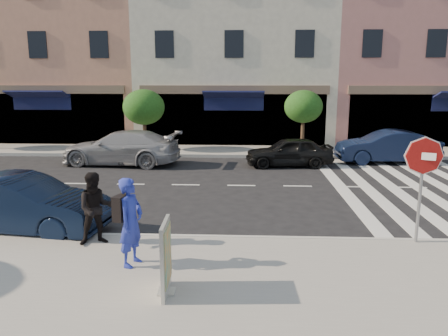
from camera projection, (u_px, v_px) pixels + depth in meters
The scene contains 16 objects.
ground at pixel (240, 222), 11.67m from camera, with size 120.00×120.00×0.00m, color black.
sidewalk_near at pixel (238, 284), 7.99m from camera, with size 60.00×4.50×0.15m, color gray.
sidewalk_far at pixel (243, 151), 22.41m from camera, with size 60.00×3.00×0.15m, color gray.
building_west_mid at pixel (69, 25), 27.39m from camera, with size 10.00×9.00×14.00m, color tan.
building_centre at pixel (236, 49), 27.20m from camera, with size 11.00×9.00×11.00m, color beige.
building_east_mid at pixel (434, 32), 26.44m from camera, with size 13.00×9.00×13.00m, color #AF6C68.
street_tree_wb at pixel (144, 107), 22.00m from camera, with size 2.10×2.10×3.06m.
street_tree_c at pixel (303, 107), 21.61m from camera, with size 1.90×1.90×3.04m.
stop_sign at pixel (423, 166), 9.47m from camera, with size 0.78×0.38×2.40m.
photographer at pixel (131, 222), 8.48m from camera, with size 0.64×0.42×1.76m, color #212D99.
walker at pixel (96, 208), 9.59m from camera, with size 0.79×0.62×1.62m, color black.
poster_board at pixel (166, 259), 7.39m from camera, with size 0.31×0.84×1.28m.
car_near_mid at pixel (21, 204), 10.80m from camera, with size 1.51×4.32×1.42m, color black.
car_far_left at pixel (121, 148), 19.24m from camera, with size 2.11×5.19×1.51m, color gray.
car_far_mid at pixel (289, 152), 18.88m from camera, with size 1.50×3.72×1.27m, color black.
car_far_right at pixel (387, 147), 19.60m from camera, with size 1.55×4.45×1.47m, color black.
Camera 1 is at (0.10, -11.14, 3.78)m, focal length 35.00 mm.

